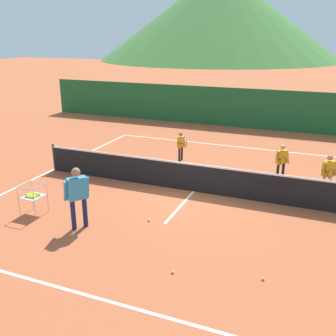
# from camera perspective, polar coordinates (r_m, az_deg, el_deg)

# --- Properties ---
(ground_plane) EXTENTS (120.00, 120.00, 0.00)m
(ground_plane) POSITION_cam_1_polar(r_m,az_deg,el_deg) (13.00, 3.78, -3.44)
(ground_plane) COLOR #B25633
(line_baseline_near) EXTENTS (11.46, 0.08, 0.01)m
(line_baseline_near) POSITION_cam_1_polar(r_m,az_deg,el_deg) (8.25, -10.24, -18.25)
(line_baseline_near) COLOR white
(line_baseline_near) RESTS_ON ground
(line_baseline_far) EXTENTS (11.46, 0.08, 0.01)m
(line_baseline_far) POSITION_cam_1_polar(r_m,az_deg,el_deg) (18.39, 9.63, 3.14)
(line_baseline_far) COLOR white
(line_baseline_far) RESTS_ON ground
(line_sideline_west) EXTENTS (0.08, 11.87, 0.01)m
(line_sideline_west) POSITION_cam_1_polar(r_m,az_deg,el_deg) (15.63, -16.55, -0.26)
(line_sideline_west) COLOR white
(line_sideline_west) RESTS_ON ground
(line_service_center) EXTENTS (0.08, 5.03, 0.01)m
(line_service_center) POSITION_cam_1_polar(r_m,az_deg,el_deg) (13.00, 3.78, -3.42)
(line_service_center) COLOR white
(line_service_center) RESTS_ON ground
(tennis_net) EXTENTS (11.27, 0.08, 1.05)m
(tennis_net) POSITION_cam_1_polar(r_m,az_deg,el_deg) (12.81, 3.82, -1.37)
(tennis_net) COLOR #333338
(tennis_net) RESTS_ON ground
(instructor) EXTENTS (0.59, 0.83, 1.71)m
(instructor) POSITION_cam_1_polar(r_m,az_deg,el_deg) (10.50, -13.10, -3.49)
(instructor) COLOR #191E4C
(instructor) RESTS_ON ground
(student_0) EXTENTS (0.40, 0.62, 1.20)m
(student_0) POSITION_cam_1_polar(r_m,az_deg,el_deg) (15.91, 1.91, 3.58)
(student_0) COLOR black
(student_0) RESTS_ON ground
(student_1) EXTENTS (0.48, 0.70, 1.33)m
(student_1) POSITION_cam_1_polar(r_m,az_deg,el_deg) (14.21, 16.31, 1.23)
(student_1) COLOR black
(student_1) RESTS_ON ground
(student_2) EXTENTS (0.49, 0.72, 1.38)m
(student_2) POSITION_cam_1_polar(r_m,az_deg,el_deg) (13.38, 22.44, -0.44)
(student_2) COLOR silver
(student_2) RESTS_ON ground
(ball_cart) EXTENTS (0.58, 0.58, 0.90)m
(ball_cart) POSITION_cam_1_polar(r_m,az_deg,el_deg) (11.83, -19.22, -3.81)
(ball_cart) COLOR #B7B7BC
(ball_cart) RESTS_ON ground
(tennis_ball_0) EXTENTS (0.07, 0.07, 0.07)m
(tennis_ball_0) POSITION_cam_1_polar(r_m,az_deg,el_deg) (8.84, 13.76, -15.46)
(tennis_ball_0) COLOR yellow
(tennis_ball_0) RESTS_ON ground
(tennis_ball_1) EXTENTS (0.07, 0.07, 0.07)m
(tennis_ball_1) POSITION_cam_1_polar(r_m,az_deg,el_deg) (10.98, -2.84, -7.63)
(tennis_ball_1) COLOR yellow
(tennis_ball_1) RESTS_ON ground
(tennis_ball_2) EXTENTS (0.07, 0.07, 0.07)m
(tennis_ball_2) POSITION_cam_1_polar(r_m,az_deg,el_deg) (8.81, 0.70, -14.97)
(tennis_ball_2) COLOR yellow
(tennis_ball_2) RESTS_ON ground
(tennis_ball_3) EXTENTS (0.07, 0.07, 0.07)m
(tennis_ball_3) POSITION_cam_1_polar(r_m,az_deg,el_deg) (13.24, -13.08, -3.32)
(tennis_ball_3) COLOR yellow
(tennis_ball_3) RESTS_ON ground
(tennis_ball_4) EXTENTS (0.07, 0.07, 0.07)m
(tennis_ball_4) POSITION_cam_1_polar(r_m,az_deg,el_deg) (13.23, -19.12, -3.93)
(tennis_ball_4) COLOR yellow
(tennis_ball_4) RESTS_ON ground
(tennis_ball_5) EXTENTS (0.07, 0.07, 0.07)m
(tennis_ball_5) POSITION_cam_1_polar(r_m,az_deg,el_deg) (14.06, -14.97, -2.15)
(tennis_ball_5) COLOR yellow
(tennis_ball_5) RESTS_ON ground
(windscreen_fence) EXTENTS (25.20, 0.08, 2.17)m
(windscreen_fence) POSITION_cam_1_polar(r_m,az_deg,el_deg) (22.00, 12.16, 8.48)
(windscreen_fence) COLOR #1E5B2D
(windscreen_fence) RESTS_ON ground
(hill_0) EXTENTS (46.78, 46.78, 16.87)m
(hill_0) POSITION_cam_1_polar(r_m,az_deg,el_deg) (82.13, 7.55, 21.34)
(hill_0) COLOR #427A38
(hill_0) RESTS_ON ground
(hill_1) EXTENTS (39.09, 39.09, 13.83)m
(hill_1) POSITION_cam_1_polar(r_m,az_deg,el_deg) (84.57, 4.40, 20.34)
(hill_1) COLOR #38702D
(hill_1) RESTS_ON ground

